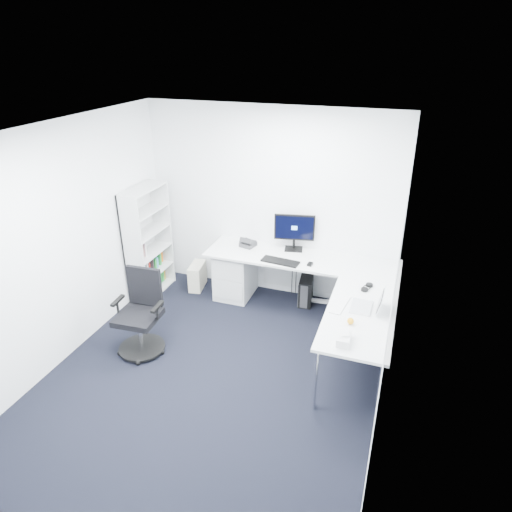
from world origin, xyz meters
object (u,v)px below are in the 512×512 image
(bookshelf, at_px, (148,242))
(task_chair, at_px, (138,315))
(l_desk, at_px, (293,295))
(laptop, at_px, (362,298))
(monitor, at_px, (294,232))

(bookshelf, bearing_deg, task_chair, -64.88)
(l_desk, height_order, laptop, laptop)
(bookshelf, relative_size, monitor, 2.89)
(task_chair, bearing_deg, bookshelf, 111.53)
(monitor, relative_size, laptop, 1.69)
(l_desk, xyz_separation_m, monitor, (-0.16, 0.57, 0.65))
(task_chair, relative_size, laptop, 3.11)
(monitor, bearing_deg, task_chair, -138.29)
(bookshelf, distance_m, laptop, 3.19)
(l_desk, distance_m, monitor, 0.88)
(monitor, bearing_deg, laptop, -59.30)
(monitor, xyz_separation_m, laptop, (1.10, -1.23, -0.15))
(l_desk, xyz_separation_m, laptop, (0.94, -0.66, 0.50))
(laptop, bearing_deg, task_chair, -165.23)
(l_desk, distance_m, bookshelf, 2.22)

